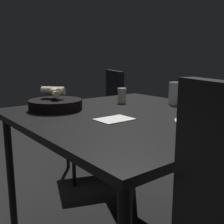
{
  "coord_description": "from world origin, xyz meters",
  "views": [
    {
      "loc": [
        -0.9,
        -0.98,
        1.02
      ],
      "look_at": [
        -0.07,
        0.07,
        0.74
      ],
      "focal_mm": 43.68,
      "sensor_mm": 36.0,
      "label": 1
    }
  ],
  "objects_px": {
    "bread_basket": "(56,103)",
    "beer_glass": "(176,95)",
    "pepper_shaker": "(122,96)",
    "pizza_plate": "(206,122)",
    "chair_near": "(101,116)",
    "dining_table": "(132,124)"
  },
  "relations": [
    {
      "from": "pizza_plate",
      "to": "chair_near",
      "type": "relative_size",
      "value": 0.28
    },
    {
      "from": "pizza_plate",
      "to": "beer_glass",
      "type": "xyz_separation_m",
      "value": [
        0.3,
        0.4,
        0.05
      ]
    },
    {
      "from": "beer_glass",
      "to": "pepper_shaker",
      "type": "height_order",
      "value": "beer_glass"
    },
    {
      "from": "dining_table",
      "to": "chair_near",
      "type": "height_order",
      "value": "chair_near"
    },
    {
      "from": "pizza_plate",
      "to": "pepper_shaker",
      "type": "xyz_separation_m",
      "value": [
        0.08,
        0.63,
        0.03
      ]
    },
    {
      "from": "dining_table",
      "to": "pepper_shaker",
      "type": "relative_size",
      "value": 12.08
    },
    {
      "from": "bread_basket",
      "to": "pizza_plate",
      "type": "bearing_deg",
      "value": -63.49
    },
    {
      "from": "beer_glass",
      "to": "pizza_plate",
      "type": "bearing_deg",
      "value": -126.63
    },
    {
      "from": "dining_table",
      "to": "beer_glass",
      "type": "height_order",
      "value": "beer_glass"
    },
    {
      "from": "pizza_plate",
      "to": "bread_basket",
      "type": "distance_m",
      "value": 0.76
    },
    {
      "from": "pizza_plate",
      "to": "pepper_shaker",
      "type": "relative_size",
      "value": 2.83
    },
    {
      "from": "bread_basket",
      "to": "pepper_shaker",
      "type": "bearing_deg",
      "value": -6.78
    },
    {
      "from": "pizza_plate",
      "to": "chair_near",
      "type": "bearing_deg",
      "value": 73.91
    },
    {
      "from": "bread_basket",
      "to": "beer_glass",
      "type": "relative_size",
      "value": 2.14
    },
    {
      "from": "dining_table",
      "to": "bread_basket",
      "type": "bearing_deg",
      "value": 129.12
    },
    {
      "from": "bread_basket",
      "to": "beer_glass",
      "type": "xyz_separation_m",
      "value": [
        0.64,
        -0.28,
        0.02
      ]
    },
    {
      "from": "pizza_plate",
      "to": "beer_glass",
      "type": "relative_size",
      "value": 1.97
    },
    {
      "from": "bread_basket",
      "to": "pepper_shaker",
      "type": "height_order",
      "value": "bread_basket"
    },
    {
      "from": "bread_basket",
      "to": "chair_near",
      "type": "xyz_separation_m",
      "value": [
        0.7,
        0.55,
        -0.26
      ]
    },
    {
      "from": "beer_glass",
      "to": "chair_near",
      "type": "height_order",
      "value": "chair_near"
    },
    {
      "from": "dining_table",
      "to": "chair_near",
      "type": "xyz_separation_m",
      "value": [
        0.44,
        0.87,
        -0.17
      ]
    },
    {
      "from": "bread_basket",
      "to": "pepper_shaker",
      "type": "distance_m",
      "value": 0.42
    }
  ]
}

